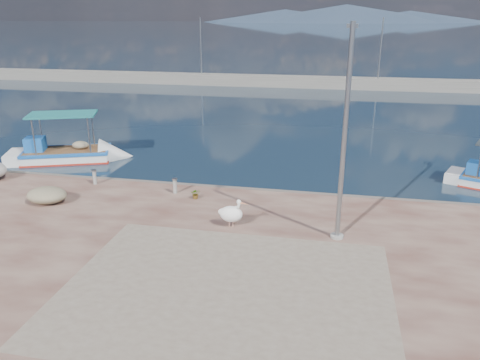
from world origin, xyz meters
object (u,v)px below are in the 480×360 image
boat_left (66,156)px  pelican (232,214)px  lamp_post (344,144)px  bollard_near (175,185)px

boat_left → pelican: boat_left is taller
lamp_post → boat_left: bearing=152.3°
boat_left → pelican: 13.60m
boat_left → pelican: bearing=-55.4°
pelican → lamp_post: size_ratio=0.16×
lamp_post → bollard_near: size_ratio=10.54×
boat_left → pelican: size_ratio=5.97×
pelican → bollard_near: (-3.09, 2.81, -0.15)m
lamp_post → bollard_near: 7.95m
pelican → boat_left: bearing=153.8°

